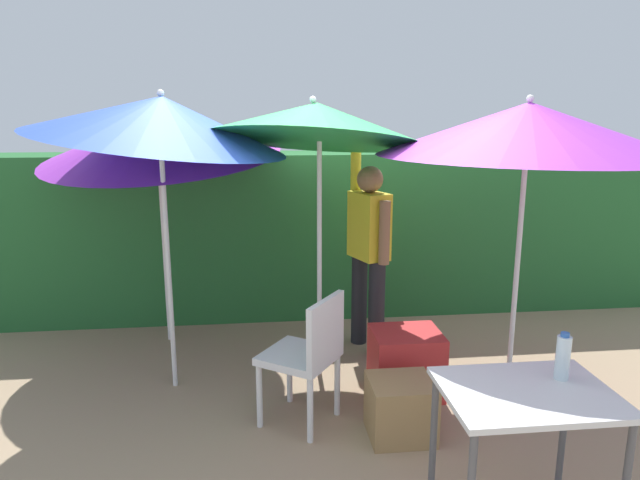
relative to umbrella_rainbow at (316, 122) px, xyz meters
The scene contains 12 objects.
ground_plane 1.99m from the umbrella_rainbow, 86.10° to the right, with size 24.00×24.00×0.00m, color #9E8466.
hedge_row 1.89m from the umbrella_rainbow, 89.09° to the left, with size 8.00×0.70×1.64m, color #23602D.
umbrella_rainbow is the anchor object (origin of this frame).
umbrella_orange 1.45m from the umbrella_rainbow, 22.00° to the right, with size 2.00×2.00×2.14m.
umbrella_yellow 1.09m from the umbrella_rainbow, behind, with size 1.82×1.79×2.29m.
umbrella_navy 1.49m from the umbrella_rainbow, 146.31° to the left, with size 2.05×2.04×2.22m.
person_vendor 1.23m from the umbrella_rainbow, 42.23° to the left, with size 0.33×0.55×1.88m.
chair_plastic 1.63m from the umbrella_rainbow, 99.93° to the right, with size 0.61×0.61×0.89m.
cooler_box 1.87m from the umbrella_rainbow, 32.29° to the right, with size 0.50×0.43×0.48m, color red.
crate_cardboard 2.06m from the umbrella_rainbow, 64.98° to the right, with size 0.40×0.38×0.38m, color #9E7A4C.
folding_table 2.39m from the umbrella_rainbow, 66.06° to the right, with size 0.80×0.60×0.75m.
bottle_water 2.29m from the umbrella_rainbow, 59.29° to the right, with size 0.07×0.07×0.24m.
Camera 1 is at (-0.46, -3.80, 2.03)m, focal length 31.78 mm.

